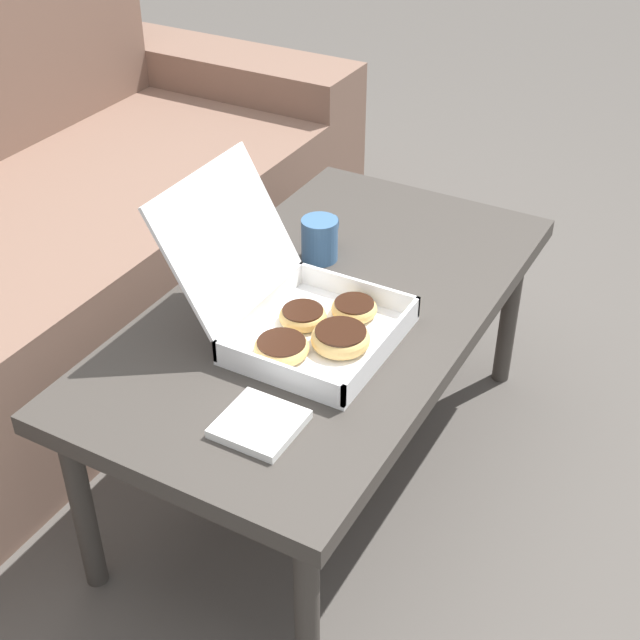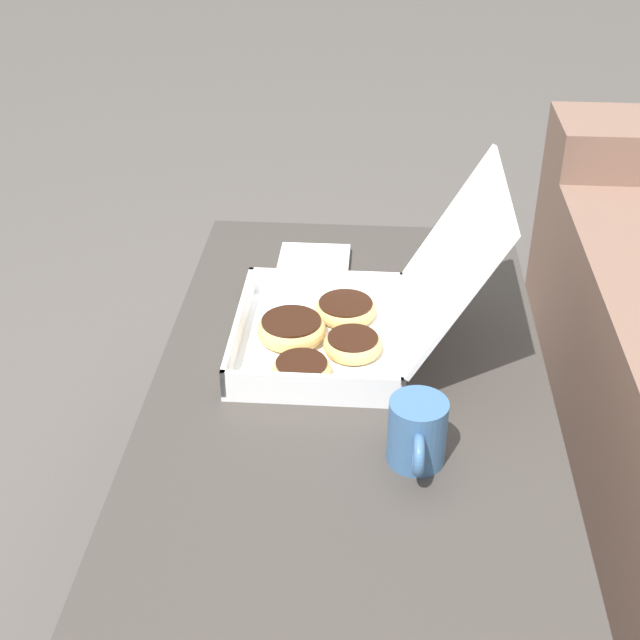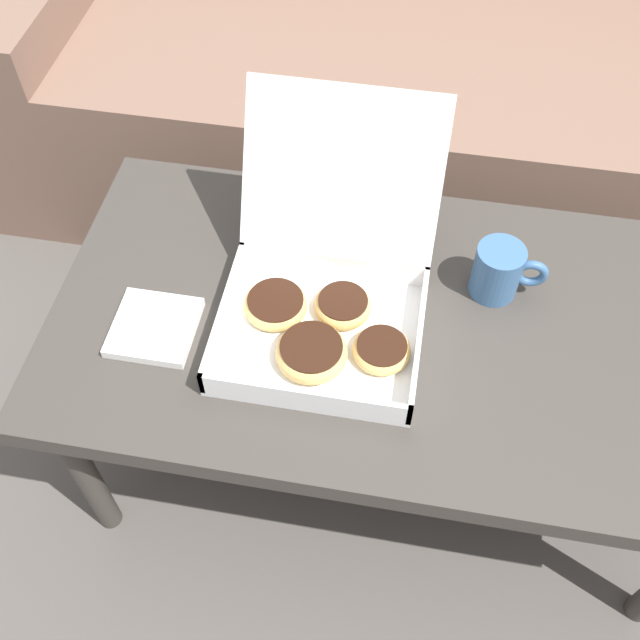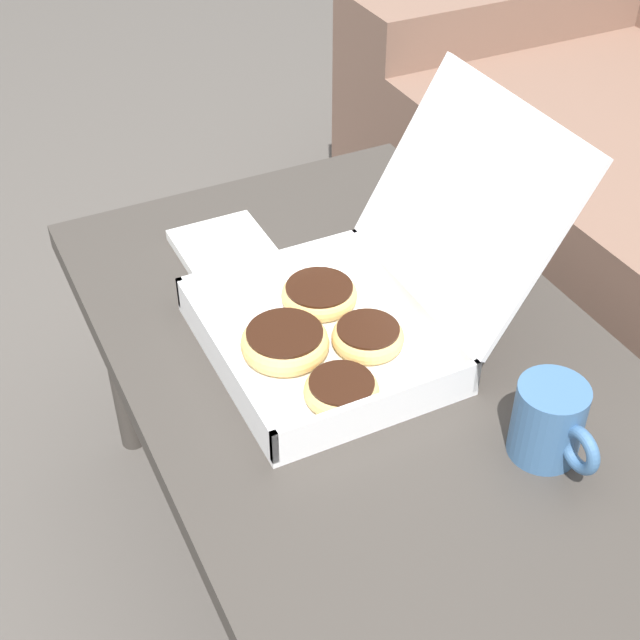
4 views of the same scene
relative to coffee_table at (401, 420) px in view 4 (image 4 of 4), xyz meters
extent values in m
plane|color=#514C47|center=(0.00, 0.10, -0.42)|extent=(12.00, 12.00, 0.00)
cube|color=#7A5B4C|center=(-0.96, 0.88, -0.13)|extent=(0.24, 0.87, 0.57)
cube|color=#3D3833|center=(0.00, 0.00, 0.02)|extent=(1.15, 0.62, 0.04)
cylinder|color=#3D3833|center=(-0.52, -0.25, -0.21)|extent=(0.04, 0.04, 0.42)
cylinder|color=#3D3833|center=(-0.52, 0.25, -0.21)|extent=(0.04, 0.04, 0.42)
cube|color=white|center=(-0.12, -0.05, 0.05)|extent=(0.32, 0.28, 0.01)
cube|color=white|center=(-0.12, -0.19, 0.07)|extent=(0.32, 0.01, 0.05)
cube|color=white|center=(-0.12, 0.08, 0.07)|extent=(0.32, 0.01, 0.05)
cube|color=white|center=(-0.28, -0.05, 0.07)|extent=(0.01, 0.28, 0.05)
cube|color=white|center=(0.04, -0.05, 0.07)|extent=(0.01, 0.28, 0.05)
cube|color=white|center=(-0.12, 0.15, 0.22)|extent=(0.32, 0.14, 0.24)
torus|color=#E0B266|center=(-0.13, -0.10, 0.07)|extent=(0.11, 0.11, 0.04)
cylinder|color=black|center=(-0.13, -0.10, 0.08)|extent=(0.10, 0.10, 0.02)
torus|color=#E0B266|center=(-0.09, 0.00, 0.07)|extent=(0.09, 0.09, 0.03)
cylinder|color=black|center=(-0.09, 0.00, 0.08)|extent=(0.08, 0.08, 0.01)
torus|color=#E0B266|center=(-0.02, -0.08, 0.07)|extent=(0.09, 0.09, 0.03)
cylinder|color=black|center=(-0.02, -0.08, 0.07)|extent=(0.08, 0.08, 0.01)
torus|color=#E0B266|center=(-0.20, -0.02, 0.07)|extent=(0.10, 0.10, 0.03)
cylinder|color=black|center=(-0.20, -0.02, 0.07)|extent=(0.09, 0.09, 0.01)
cylinder|color=#3D6693|center=(0.15, 0.10, 0.09)|extent=(0.08, 0.08, 0.10)
torus|color=#3D6693|center=(0.20, 0.10, 0.10)|extent=(0.06, 0.01, 0.06)
cube|color=white|center=(-0.39, -0.09, 0.05)|extent=(0.13, 0.13, 0.02)
camera|label=1|loc=(-1.34, -0.73, 1.06)|focal=50.00mm
camera|label=2|loc=(1.09, 0.03, 0.86)|focal=50.00mm
camera|label=3|loc=(0.00, -0.74, 1.04)|focal=42.00mm
camera|label=4|loc=(0.67, -0.44, 0.81)|focal=50.00mm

